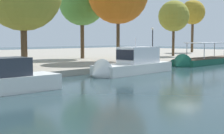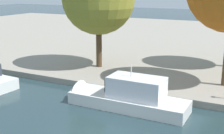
{
  "view_description": "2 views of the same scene",
  "coord_description": "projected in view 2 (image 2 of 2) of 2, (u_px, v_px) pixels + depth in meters",
  "views": [
    {
      "loc": [
        -22.88,
        -13.02,
        3.11
      ],
      "look_at": [
        -3.56,
        4.85,
        0.82
      ],
      "focal_mm": 49.7,
      "sensor_mm": 36.0,
      "label": 1
    },
    {
      "loc": [
        8.6,
        -14.38,
        8.77
      ],
      "look_at": [
        -2.66,
        7.6,
        2.29
      ],
      "focal_mm": 49.34,
      "sensor_mm": 36.0,
      "label": 2
    }
  ],
  "objects": [
    {
      "name": "dock_promenade",
      "position": [
        206.0,
        42.0,
        48.53
      ],
      "size": [
        120.0,
        55.0,
        0.55
      ],
      "primitive_type": "cube",
      "color": "gray",
      "rests_on": "ground_plane"
    },
    {
      "name": "motor_yacht_2",
      "position": [
        121.0,
        98.0,
        23.01
      ],
      "size": [
        9.9,
        2.7,
        4.32
      ],
      "rotation": [
        0.0,
        0.0,
        3.14
      ],
      "color": "silver",
      "rests_on": "ground_plane"
    }
  ]
}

